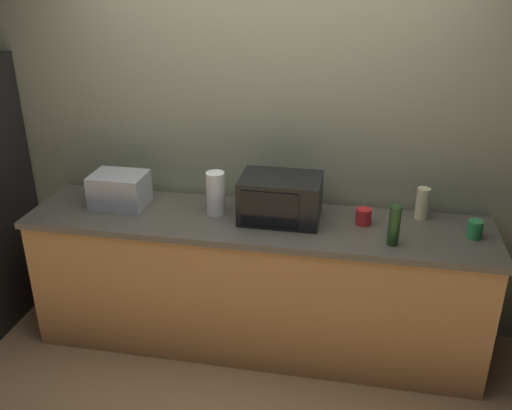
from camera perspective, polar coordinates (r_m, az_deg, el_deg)
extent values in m
plane|color=#A87F51|center=(3.57, -1.28, -17.48)|extent=(8.00, 8.00, 0.00)
cube|color=gray|center=(3.61, 1.25, 7.70)|extent=(6.40, 0.10, 2.70)
cube|color=#B27F4C|center=(3.63, 0.00, -8.24)|extent=(2.80, 0.60, 0.86)
cube|color=#514C42|center=(3.41, 0.00, -1.84)|extent=(2.84, 0.64, 0.04)
cube|color=black|center=(3.36, 2.53, 0.70)|extent=(0.48, 0.34, 0.27)
cube|color=black|center=(3.21, 1.35, -0.46)|extent=(0.34, 0.01, 0.21)
cube|color=#B7BABF|center=(3.67, -13.72, 1.54)|extent=(0.34, 0.26, 0.21)
cylinder|color=white|center=(3.44, -4.13, 1.21)|extent=(0.12, 0.12, 0.27)
cylinder|color=#1E3F19|center=(3.16, 13.91, -2.03)|extent=(0.07, 0.07, 0.23)
cylinder|color=beige|center=(3.53, 16.59, 0.17)|extent=(0.08, 0.08, 0.20)
cylinder|color=#2D8C47|center=(3.40, 21.40, -2.31)|extent=(0.09, 0.09, 0.10)
cylinder|color=red|center=(3.39, 10.91, -1.15)|extent=(0.09, 0.09, 0.10)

